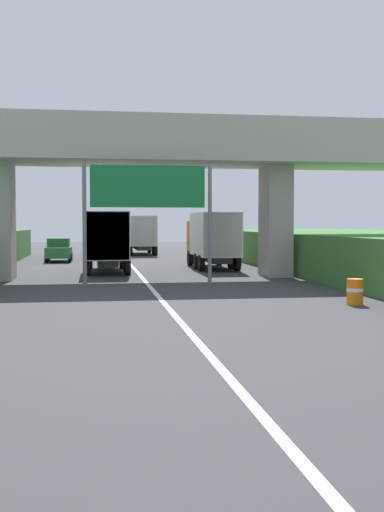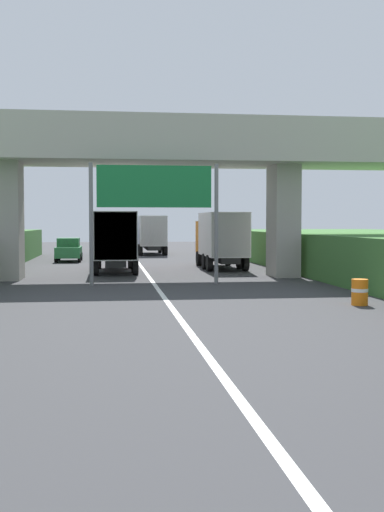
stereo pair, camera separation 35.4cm
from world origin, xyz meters
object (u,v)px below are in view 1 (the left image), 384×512
(truck_blue, at_px, (102,233))
(truck_yellow, at_px, (141,233))
(truck_orange, at_px, (212,237))
(truck_red, at_px, (107,238))
(overhead_highway_sign, at_px, (148,195))
(construction_barrel_4, at_px, (355,292))
(car_green, at_px, (59,250))

(truck_blue, xyz_separation_m, truck_yellow, (3.52, 2.25, 0.00))
(truck_orange, relative_size, truck_red, 1.00)
(truck_orange, relative_size, truck_yellow, 1.00)
(overhead_highway_sign, height_order, truck_yellow, overhead_highway_sign)
(overhead_highway_sign, height_order, construction_barrel_4, overhead_highway_sign)
(truck_orange, height_order, truck_yellow, same)
(truck_blue, bearing_deg, truck_orange, -67.87)
(truck_yellow, bearing_deg, truck_blue, -147.37)
(overhead_highway_sign, relative_size, truck_yellow, 0.81)
(construction_barrel_4, bearing_deg, truck_orange, 95.31)
(truck_red, xyz_separation_m, car_green, (-3.27, 10.57, -1.08))
(truck_orange, xyz_separation_m, construction_barrel_4, (1.68, -18.05, -1.47))
(construction_barrel_4, bearing_deg, car_green, 113.28)
(overhead_highway_sign, xyz_separation_m, truck_red, (-1.72, 7.87, -2.16))
(truck_orange, distance_m, truck_yellow, 18.71)
(truck_red, bearing_deg, truck_yellow, 80.47)
(car_green, xyz_separation_m, construction_barrel_4, (11.45, -26.62, -0.40))
(car_green, distance_m, construction_barrel_4, 28.98)
(truck_orange, xyz_separation_m, truck_yellow, (-3.07, 18.46, 0.00))
(truck_blue, bearing_deg, construction_barrel_4, -76.43)
(truck_blue, relative_size, construction_barrel_4, 8.11)
(overhead_highway_sign, bearing_deg, construction_barrel_4, -51.70)
(truck_yellow, distance_m, car_green, 11.99)
(overhead_highway_sign, height_order, truck_red, overhead_highway_sign)
(construction_barrel_4, bearing_deg, overhead_highway_sign, 128.30)
(overhead_highway_sign, bearing_deg, truck_yellow, 86.54)
(truck_blue, relative_size, truck_red, 1.00)
(truck_orange, distance_m, truck_blue, 17.49)
(truck_orange, distance_m, truck_red, 6.80)
(overhead_highway_sign, height_order, truck_orange, overhead_highway_sign)
(truck_blue, distance_m, car_green, 8.34)
(truck_yellow, relative_size, construction_barrel_4, 8.11)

